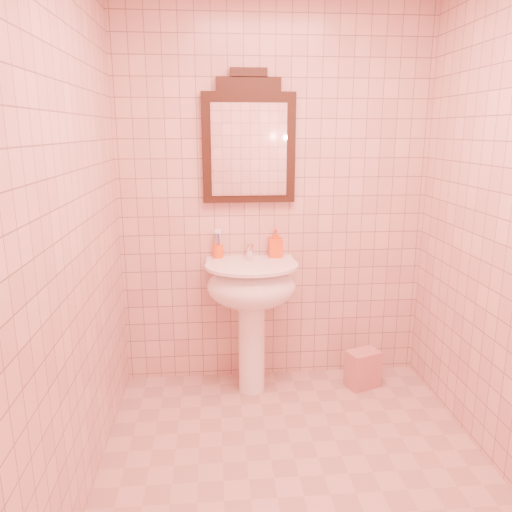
{
  "coord_description": "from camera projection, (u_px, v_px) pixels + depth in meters",
  "views": [
    {
      "loc": [
        -0.4,
        -2.1,
        1.67
      ],
      "look_at": [
        -0.17,
        0.55,
        0.99
      ],
      "focal_mm": 35.0,
      "sensor_mm": 36.0,
      "label": 1
    }
  ],
  "objects": [
    {
      "name": "floor",
      "position": [
        299.0,
        476.0,
        2.47
      ],
      "size": [
        2.2,
        2.2,
        0.0
      ],
      "primitive_type": "plane",
      "color": "tan",
      "rests_on": "ground"
    },
    {
      "name": "back_wall",
      "position": [
        274.0,
        197.0,
        3.23
      ],
      "size": [
        2.0,
        0.02,
        2.5
      ],
      "primitive_type": "cube",
      "color": "beige",
      "rests_on": "floor"
    },
    {
      "name": "pedestal_sink",
      "position": [
        252.0,
        295.0,
        3.14
      ],
      "size": [
        0.58,
        0.58,
        0.86
      ],
      "color": "white",
      "rests_on": "floor"
    },
    {
      "name": "faucet",
      "position": [
        250.0,
        250.0,
        3.21
      ],
      "size": [
        0.04,
        0.16,
        0.11
      ],
      "color": "white",
      "rests_on": "pedestal_sink"
    },
    {
      "name": "mirror",
      "position": [
        249.0,
        142.0,
        3.1
      ],
      "size": [
        0.58,
        0.06,
        0.81
      ],
      "color": "black",
      "rests_on": "back_wall"
    },
    {
      "name": "toothbrush_cup",
      "position": [
        218.0,
        251.0,
        3.23
      ],
      "size": [
        0.07,
        0.07,
        0.16
      ],
      "rotation": [
        0.0,
        0.0,
        0.23
      ],
      "color": "#ED5313",
      "rests_on": "pedestal_sink"
    },
    {
      "name": "soap_dispenser",
      "position": [
        276.0,
        243.0,
        3.24
      ],
      "size": [
        0.09,
        0.09,
        0.19
      ],
      "primitive_type": "imported",
      "rotation": [
        0.0,
        0.0,
        0.01
      ],
      "color": "#E04B12",
      "rests_on": "pedestal_sink"
    },
    {
      "name": "towel",
      "position": [
        363.0,
        369.0,
        3.32
      ],
      "size": [
        0.24,
        0.2,
        0.25
      ],
      "primitive_type": "cube",
      "rotation": [
        0.0,
        0.0,
        0.35
      ],
      "color": "#CA777B",
      "rests_on": "floor"
    }
  ]
}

